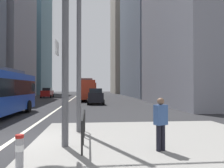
{
  "coord_description": "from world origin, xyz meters",
  "views": [
    {
      "loc": [
        3.01,
        -8.56,
        2.1
      ],
      "look_at": [
        6.43,
        25.97,
        2.57
      ],
      "focal_mm": 36.62,
      "sensor_mm": 36.0,
      "label": 1
    }
  ],
  "objects_px": {
    "city_bus_red_distant": "(90,88)",
    "bollard_left": "(20,150)",
    "car_oncoming_mid": "(47,93)",
    "car_oncoming_far": "(24,94)",
    "city_bus_red_receding": "(87,89)",
    "car_receding_near": "(95,96)",
    "pedestrian_waiting": "(161,121)",
    "street_lamp_post": "(79,15)",
    "car_receding_far": "(90,91)"
  },
  "relations": [
    {
      "from": "city_bus_red_receding",
      "to": "bollard_left",
      "type": "bearing_deg",
      "value": -92.27
    },
    {
      "from": "street_lamp_post",
      "to": "car_receding_near",
      "type": "bearing_deg",
      "value": 86.23
    },
    {
      "from": "city_bus_red_distant",
      "to": "car_oncoming_far",
      "type": "distance_m",
      "value": 22.6
    },
    {
      "from": "car_oncoming_far",
      "to": "car_receding_far",
      "type": "bearing_deg",
      "value": 70.65
    },
    {
      "from": "car_oncoming_far",
      "to": "street_lamp_post",
      "type": "relative_size",
      "value": 0.54
    },
    {
      "from": "car_receding_near",
      "to": "car_receding_far",
      "type": "xyz_separation_m",
      "value": [
        -0.44,
        38.61,
        0.0
      ]
    },
    {
      "from": "car_receding_far",
      "to": "pedestrian_waiting",
      "type": "xyz_separation_m",
      "value": [
        1.9,
        -59.83,
        0.05
      ]
    },
    {
      "from": "car_receding_near",
      "to": "pedestrian_waiting",
      "type": "relative_size",
      "value": 2.54
    },
    {
      "from": "car_receding_far",
      "to": "car_oncoming_far",
      "type": "height_order",
      "value": "same"
    },
    {
      "from": "bollard_left",
      "to": "car_receding_near",
      "type": "bearing_deg",
      "value": 84.02
    },
    {
      "from": "car_receding_near",
      "to": "bollard_left",
      "type": "height_order",
      "value": "car_receding_near"
    },
    {
      "from": "car_receding_far",
      "to": "street_lamp_post",
      "type": "xyz_separation_m",
      "value": [
        -0.74,
        -56.57,
        4.29
      ]
    },
    {
      "from": "car_oncoming_mid",
      "to": "car_receding_far",
      "type": "height_order",
      "value": "same"
    },
    {
      "from": "city_bus_red_receding",
      "to": "pedestrian_waiting",
      "type": "bearing_deg",
      "value": -85.18
    },
    {
      "from": "car_receding_near",
      "to": "car_oncoming_far",
      "type": "height_order",
      "value": "same"
    },
    {
      "from": "car_oncoming_mid",
      "to": "car_oncoming_far",
      "type": "height_order",
      "value": "same"
    },
    {
      "from": "city_bus_red_distant",
      "to": "bollard_left",
      "type": "height_order",
      "value": "city_bus_red_distant"
    },
    {
      "from": "car_oncoming_mid",
      "to": "pedestrian_waiting",
      "type": "height_order",
      "value": "car_oncoming_mid"
    },
    {
      "from": "car_oncoming_mid",
      "to": "pedestrian_waiting",
      "type": "xyz_separation_m",
      "value": [
        10.42,
        -39.13,
        0.05
      ]
    },
    {
      "from": "car_oncoming_mid",
      "to": "street_lamp_post",
      "type": "height_order",
      "value": "street_lamp_post"
    },
    {
      "from": "car_receding_near",
      "to": "pedestrian_waiting",
      "type": "height_order",
      "value": "car_receding_near"
    },
    {
      "from": "city_bus_red_receding",
      "to": "car_oncoming_mid",
      "type": "xyz_separation_m",
      "value": [
        -7.87,
        8.81,
        -0.85
      ]
    },
    {
      "from": "car_receding_near",
      "to": "street_lamp_post",
      "type": "bearing_deg",
      "value": -93.77
    },
    {
      "from": "car_receding_far",
      "to": "pedestrian_waiting",
      "type": "height_order",
      "value": "car_receding_far"
    },
    {
      "from": "city_bus_red_distant",
      "to": "street_lamp_post",
      "type": "distance_m",
      "value": 46.86
    },
    {
      "from": "city_bus_red_receding",
      "to": "city_bus_red_distant",
      "type": "bearing_deg",
      "value": 88.41
    },
    {
      "from": "bollard_left",
      "to": "pedestrian_waiting",
      "type": "xyz_separation_m",
      "value": [
        3.81,
        1.25,
        0.43
      ]
    },
    {
      "from": "bollard_left",
      "to": "car_receding_far",
      "type": "bearing_deg",
      "value": 88.21
    },
    {
      "from": "city_bus_red_receding",
      "to": "bollard_left",
      "type": "distance_m",
      "value": 31.62
    },
    {
      "from": "street_lamp_post",
      "to": "city_bus_red_distant",
      "type": "bearing_deg",
      "value": 89.23
    },
    {
      "from": "city_bus_red_distant",
      "to": "car_oncoming_mid",
      "type": "xyz_separation_m",
      "value": [
        -8.42,
        -10.86,
        -0.85
      ]
    },
    {
      "from": "car_oncoming_mid",
      "to": "car_oncoming_far",
      "type": "relative_size",
      "value": 1.01
    },
    {
      "from": "car_oncoming_mid",
      "to": "street_lamp_post",
      "type": "relative_size",
      "value": 0.55
    },
    {
      "from": "car_receding_near",
      "to": "car_receding_far",
      "type": "distance_m",
      "value": 38.61
    },
    {
      "from": "car_receding_near",
      "to": "pedestrian_waiting",
      "type": "distance_m",
      "value": 21.28
    },
    {
      "from": "car_receding_far",
      "to": "car_oncoming_far",
      "type": "xyz_separation_m",
      "value": [
        -10.5,
        -29.89,
        0.0
      ]
    },
    {
      "from": "car_oncoming_mid",
      "to": "car_receding_far",
      "type": "distance_m",
      "value": 22.39
    },
    {
      "from": "city_bus_red_distant",
      "to": "car_oncoming_far",
      "type": "relative_size",
      "value": 2.72
    },
    {
      "from": "city_bus_red_distant",
      "to": "car_oncoming_far",
      "type": "height_order",
      "value": "city_bus_red_distant"
    },
    {
      "from": "car_oncoming_mid",
      "to": "bollard_left",
      "type": "distance_m",
      "value": 40.92
    },
    {
      "from": "car_oncoming_mid",
      "to": "street_lamp_post",
      "type": "bearing_deg",
      "value": -77.75
    },
    {
      "from": "city_bus_red_distant",
      "to": "car_receding_near",
      "type": "relative_size",
      "value": 2.85
    },
    {
      "from": "street_lamp_post",
      "to": "pedestrian_waiting",
      "type": "height_order",
      "value": "street_lamp_post"
    },
    {
      "from": "car_receding_near",
      "to": "pedestrian_waiting",
      "type": "xyz_separation_m",
      "value": [
        1.45,
        -21.23,
        0.06
      ]
    },
    {
      "from": "city_bus_red_distant",
      "to": "bollard_left",
      "type": "bearing_deg",
      "value": -92.01
    },
    {
      "from": "street_lamp_post",
      "to": "bollard_left",
      "type": "height_order",
      "value": "street_lamp_post"
    },
    {
      "from": "city_bus_red_receding",
      "to": "car_receding_near",
      "type": "xyz_separation_m",
      "value": [
        1.1,
        -9.1,
        -0.85
      ]
    },
    {
      "from": "car_oncoming_mid",
      "to": "car_receding_near",
      "type": "relative_size",
      "value": 1.06
    },
    {
      "from": "city_bus_red_receding",
      "to": "bollard_left",
      "type": "xyz_separation_m",
      "value": [
        -1.25,
        -31.57,
        -1.22
      ]
    },
    {
      "from": "car_oncoming_far",
      "to": "pedestrian_waiting",
      "type": "distance_m",
      "value": 32.41
    }
  ]
}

